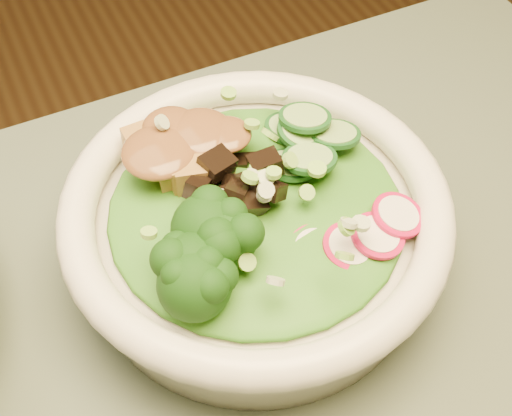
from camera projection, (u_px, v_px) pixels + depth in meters
name	position (u px, v px, depth m)	size (l,w,h in m)	color
salad_bowl	(256.00, 226.00, 0.50)	(0.27, 0.27, 0.07)	white
lettuce_bed	(256.00, 207.00, 0.48)	(0.20, 0.20, 0.02)	#275812
broccoli_florets	(207.00, 260.00, 0.44)	(0.08, 0.07, 0.04)	black
radish_slices	(346.00, 241.00, 0.46)	(0.11, 0.04, 0.02)	#B70E40
cucumber_slices	(304.00, 137.00, 0.51)	(0.07, 0.07, 0.04)	#90CB71
mushroom_heap	(240.00, 187.00, 0.48)	(0.07, 0.07, 0.04)	black
tofu_cubes	(180.00, 159.00, 0.50)	(0.09, 0.06, 0.04)	#A26B36
peanut_sauce	(178.00, 146.00, 0.49)	(0.07, 0.06, 0.02)	brown
scallion_garnish	(256.00, 184.00, 0.47)	(0.19, 0.19, 0.02)	#80BD42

